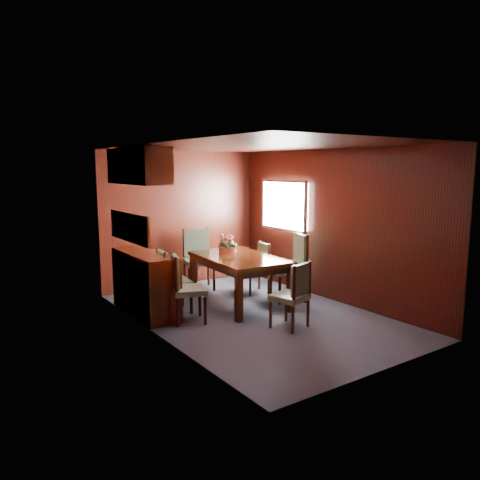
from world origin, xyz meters
TOP-DOWN VIEW (x-y plane):
  - ground at (0.00, 0.00)m, footprint 4.50×4.50m
  - room_shell at (-0.10, 0.33)m, footprint 3.06×4.52m
  - sideboard at (-1.25, 1.00)m, footprint 0.48×1.40m
  - dining_table at (0.13, 0.61)m, footprint 1.12×1.68m
  - chair_left_near at (-0.98, 0.33)m, footprint 0.56×0.57m
  - chair_left_far at (-0.94, 0.83)m, footprint 0.49×0.51m
  - chair_right_near at (0.99, 0.33)m, footprint 0.64×0.65m
  - chair_right_far at (0.80, 1.00)m, footprint 0.46×0.48m
  - chair_head at (0.09, -0.73)m, footprint 0.52×0.51m
  - chair_foot at (0.11, 1.85)m, footprint 0.62×0.60m
  - flower_centerpiece at (0.20, 1.04)m, footprint 0.31×0.31m

SIDE VIEW (x-z plane):
  - ground at x=0.00m, z-range 0.00..0.00m
  - sideboard at x=-1.25m, z-range 0.00..0.90m
  - chair_right_far at x=0.80m, z-range 0.05..0.91m
  - chair_head at x=0.09m, z-range 0.05..0.95m
  - chair_left_far at x=-0.94m, z-range 0.05..1.00m
  - chair_left_near at x=-0.98m, z-range 0.05..1.01m
  - chair_foot at x=0.11m, z-range 0.06..1.11m
  - chair_right_near at x=0.99m, z-range 0.06..1.14m
  - dining_table at x=0.13m, z-range 0.27..1.03m
  - flower_centerpiece at x=0.20m, z-range 0.75..1.06m
  - room_shell at x=-0.10m, z-range 0.43..2.84m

